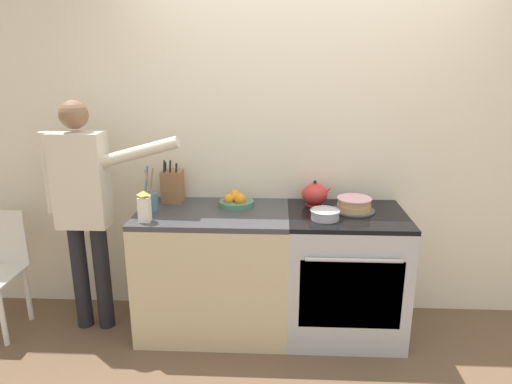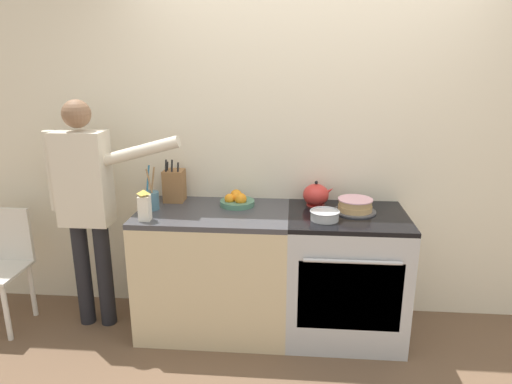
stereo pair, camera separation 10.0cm
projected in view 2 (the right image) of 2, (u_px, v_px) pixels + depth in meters
The scene contains 13 objects.
ground_plane at pixel (306, 356), 2.99m from camera, with size 16.00×16.00×0.00m, color brown.
wall_back at pixel (310, 143), 3.26m from camera, with size 8.00×0.04×2.60m.
counter_cabinet at pixel (215, 270), 3.23m from camera, with size 1.03×0.64×0.88m.
stove_range at pixel (344, 275), 3.15m from camera, with size 0.79×0.67×0.88m.
layer_cake at pixel (355, 206), 3.07m from camera, with size 0.28×0.28×0.09m.
tea_kettle at pixel (316, 195), 3.20m from camera, with size 0.22×0.18×0.18m.
mixing_bowl at pixel (325, 215), 2.92m from camera, with size 0.19×0.19×0.06m.
knife_block at pixel (174, 185), 3.29m from camera, with size 0.14×0.15×0.31m.
utensil_crock at pixel (151, 200), 3.12m from camera, with size 0.11×0.11×0.30m.
fruit_bowl at pixel (237, 200), 3.21m from camera, with size 0.24×0.24×0.10m.
milk_carton at pixel (145, 206), 2.89m from camera, with size 0.07×0.07×0.20m.
person_baker at pixel (87, 197), 3.11m from camera, with size 0.93×0.20×1.63m.
dining_chair at pixel (0, 260), 3.29m from camera, with size 0.40×0.40×0.85m.
Camera 2 is at (-0.12, -2.59, 1.88)m, focal length 32.00 mm.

